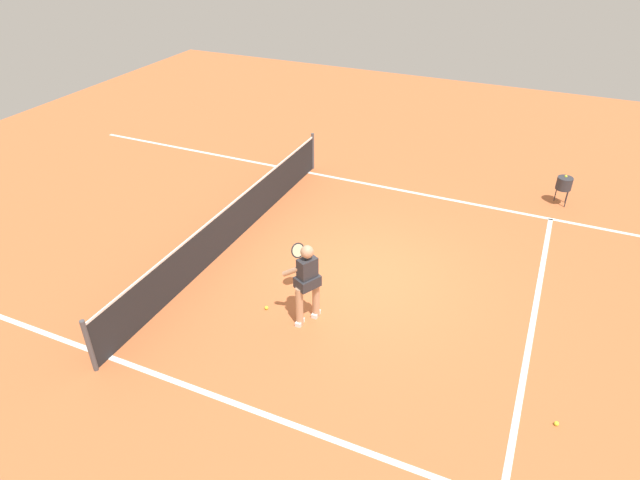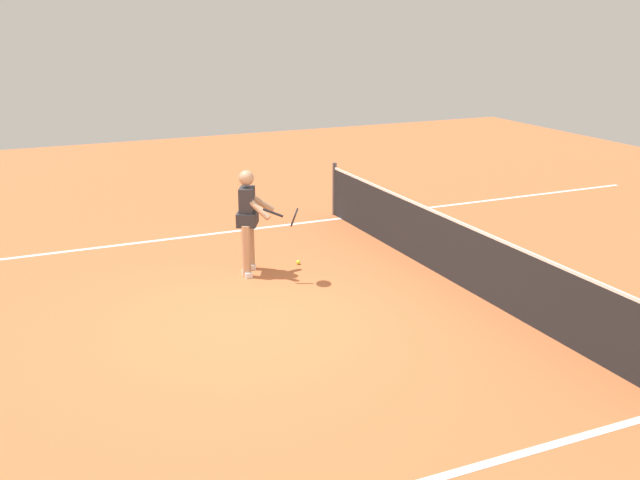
% 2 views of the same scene
% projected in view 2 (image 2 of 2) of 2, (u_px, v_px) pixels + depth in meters
% --- Properties ---
extents(ground_plane, '(28.32, 28.32, 0.00)m').
position_uv_depth(ground_plane, '(255.00, 318.00, 9.46)').
color(ground_plane, '#C66638').
extents(sideline_left_marking, '(0.10, 19.79, 0.01)m').
position_uv_depth(sideline_left_marking, '(182.00, 238.00, 12.80)').
color(sideline_left_marking, white).
rests_on(sideline_left_marking, ground).
extents(court_net, '(8.34, 0.08, 1.01)m').
position_uv_depth(court_net, '(459.00, 253.00, 10.51)').
color(court_net, '#4C4C51').
rests_on(court_net, ground).
extents(tennis_player, '(1.05, 0.82, 1.55)m').
position_uv_depth(tennis_player, '(249.00, 218.00, 10.86)').
color(tennis_player, tan).
rests_on(tennis_player, ground).
extents(tennis_ball_far, '(0.07, 0.07, 0.07)m').
position_uv_depth(tennis_ball_far, '(298.00, 262.00, 11.46)').
color(tennis_ball_far, '#D1E533').
rests_on(tennis_ball_far, ground).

